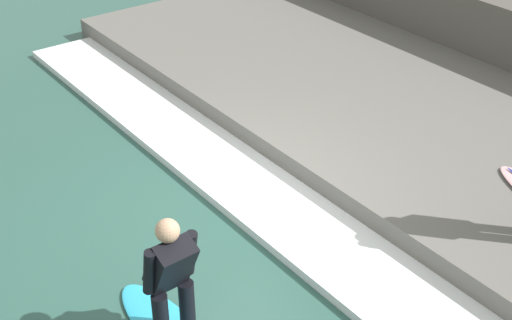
{
  "coord_description": "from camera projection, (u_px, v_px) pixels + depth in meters",
  "views": [
    {
      "loc": [
        -3.94,
        -5.66,
        5.1
      ],
      "look_at": [
        0.34,
        0.0,
        0.7
      ],
      "focal_mm": 50.0,
      "sensor_mm": 36.0,
      "label": 1
    }
  ],
  "objects": [
    {
      "name": "concrete_ledge",
      "position": [
        420.0,
        126.0,
        10.12
      ],
      "size": [
        4.4,
        12.73,
        0.36
      ],
      "primitive_type": "cube",
      "color": "#66635E",
      "rests_on": "ground_plane"
    },
    {
      "name": "ground_plane",
      "position": [
        234.0,
        218.0,
        8.55
      ],
      "size": [
        28.0,
        28.0,
        0.0
      ],
      "primitive_type": "plane",
      "color": "#2D564C"
    },
    {
      "name": "wave_foam_crest",
      "position": [
        267.0,
        200.0,
        8.78
      ],
      "size": [
        1.1,
        12.09,
        0.11
      ],
      "primitive_type": "cube",
      "color": "white",
      "rests_on": "ground_plane"
    },
    {
      "name": "surfer_riding",
      "position": [
        171.0,
        275.0,
        6.44
      ],
      "size": [
        0.54,
        0.45,
        1.38
      ],
      "color": "black",
      "rests_on": "surfboard_riding"
    }
  ]
}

